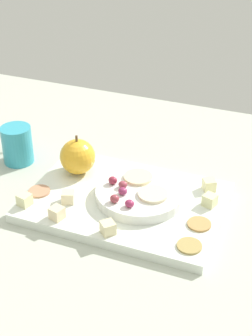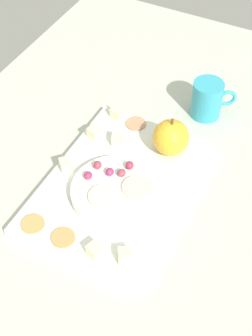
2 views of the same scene
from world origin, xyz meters
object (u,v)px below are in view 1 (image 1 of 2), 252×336
object	(u,v)px
cheese_cube_5	(108,228)
grape_2	(123,191)
cheese_cube_2	(57,213)
grape_0	(129,204)
apple_whole	(78,157)
cracker_0	(39,191)
cheese_cube_0	(210,201)
cracker_1	(189,246)
apple_slice_0	(153,194)
cracker_2	(199,224)
apple_slice_1	(138,177)
grape_4	(123,185)
platter	(126,202)
grape_3	(115,199)
cheese_cube_3	(25,200)
cheese_cube_4	(68,197)
cup	(17,144)
cheese_cube_1	(209,185)
grape_1	(113,180)
serving_dish	(140,194)

from	to	relation	value
cheese_cube_5	grape_2	size ratio (longest dim) A/B	1.32
cheese_cube_2	grape_0	xyz separation A→B (cm)	(11.80, 5.44, 1.57)
apple_whole	cracker_0	xyz separation A→B (cm)	(-3.76, -9.42, -3.41)
cheese_cube_0	cracker_1	bearing A→B (deg)	-91.41
cheese_cube_5	apple_slice_0	size ratio (longest dim) A/B	0.40
cheese_cube_0	cracker_2	world-z (taller)	cheese_cube_0
cracker_1	grape_2	world-z (taller)	grape_2
cracker_1	apple_slice_1	xyz separation A→B (cm)	(-14.17, 13.47, 2.09)
cracker_1	grape_4	distance (cm)	18.50
apple_whole	cheese_cube_2	size ratio (longest dim) A/B	3.20
apple_whole	cheese_cube_5	world-z (taller)	apple_whole
platter	grape_4	size ratio (longest dim) A/B	21.52
cracker_2	cheese_cube_5	bearing A→B (deg)	-150.47
apple_slice_0	grape_3	bearing A→B (deg)	-142.04
cheese_cube_2	cheese_cube_3	distance (cm)	7.63
cheese_cube_4	apple_slice_1	xyz separation A→B (cm)	(10.43, 9.57, 1.16)
cheese_cube_4	grape_4	xyz separation A→B (cm)	(8.87, 5.50, 1.56)
cheese_cube_4	grape_3	world-z (taller)	grape_3
grape_2	cup	distance (cm)	29.39
cheese_cube_3	grape_4	size ratio (longest dim) A/B	1.32
grape_2	apple_slice_0	size ratio (longest dim) A/B	0.30
cheese_cube_1	cheese_cube_4	xyz separation A→B (cm)	(-23.59, -13.74, 0.00)
apple_whole	cheese_cube_4	bearing A→B (deg)	-74.00
cracker_1	apple_slice_0	distance (cm)	13.35
grape_1	cup	world-z (taller)	cup
apple_whole	grape_1	distance (cm)	10.44
grape_0	grape_4	world-z (taller)	same
cracker_1	cheese_cube_4	bearing A→B (deg)	170.98
grape_0	apple_slice_0	distance (cm)	5.58
grape_2	apple_slice_1	size ratio (longest dim) A/B	0.30
apple_slice_0	apple_whole	bearing A→B (deg)	164.17
cracker_1	apple_slice_0	bearing A→B (deg)	136.73
apple_whole	cracker_2	distance (cm)	28.88
cracker_0	apple_slice_0	xyz separation A→B (cm)	(21.69, 4.33, 2.09)
cheese_cube_2	cheese_cube_5	distance (cm)	10.16
apple_whole	grape_3	bearing A→B (deg)	-38.31
apple_whole	grape_3	size ratio (longest dim) A/B	4.23
cheese_cube_1	cheese_cube_4	world-z (taller)	same
platter	cracker_1	bearing A→B (deg)	-30.97
serving_dish	cheese_cube_1	xyz separation A→B (cm)	(11.49, 7.56, 0.13)
cheese_cube_4	apple_slice_0	distance (cm)	15.90
apple_whole	grape_0	bearing A→B (deg)	-33.17
grape_1	grape_4	size ratio (longest dim) A/B	1.00
cracker_1	grape_2	xyz separation A→B (cm)	(-14.95, 7.36, 2.51)
grape_4	cracker_2	bearing A→B (deg)	-11.28
grape_2	grape_4	size ratio (longest dim) A/B	1.00
grape_2	grape_4	world-z (taller)	same
cheese_cube_1	cheese_cube_3	world-z (taller)	same
cheese_cube_0	cheese_cube_3	world-z (taller)	same
cheese_cube_4	grape_2	world-z (taller)	grape_2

